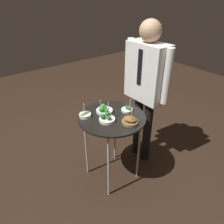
{
  "coord_description": "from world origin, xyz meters",
  "views": [
    {
      "loc": [
        1.42,
        -1.11,
        1.87
      ],
      "look_at": [
        0.0,
        0.0,
        0.82
      ],
      "focal_mm": 35.0,
      "sensor_mm": 36.0,
      "label": 1
    }
  ],
  "objects_px": {
    "bowl_broccoli_mid_right": "(107,119)",
    "waiter_figure": "(146,79)",
    "serving_cart": "(112,122)",
    "bowl_broccoli_front_right": "(104,110)",
    "bowl_roast_front_left": "(130,121)",
    "bowl_broccoli_back_right": "(127,109)",
    "bowl_asparagus_back_left": "(85,115)"
  },
  "relations": [
    {
      "from": "bowl_broccoli_front_right",
      "to": "bowl_broccoli_back_right",
      "type": "bearing_deg",
      "value": 58.22
    },
    {
      "from": "bowl_broccoli_back_right",
      "to": "bowl_broccoli_mid_right",
      "type": "bearing_deg",
      "value": -85.34
    },
    {
      "from": "bowl_broccoli_mid_right",
      "to": "waiter_figure",
      "type": "distance_m",
      "value": 0.63
    },
    {
      "from": "serving_cart",
      "to": "bowl_broccoli_front_right",
      "type": "bearing_deg",
      "value": -173.59
    },
    {
      "from": "bowl_broccoli_mid_right",
      "to": "bowl_broccoli_front_right",
      "type": "relative_size",
      "value": 1.09
    },
    {
      "from": "bowl_broccoli_front_right",
      "to": "waiter_figure",
      "type": "distance_m",
      "value": 0.56
    },
    {
      "from": "bowl_broccoli_front_right",
      "to": "bowl_roast_front_left",
      "type": "bearing_deg",
      "value": 12.52
    },
    {
      "from": "serving_cart",
      "to": "bowl_asparagus_back_left",
      "type": "xyz_separation_m",
      "value": [
        -0.16,
        -0.21,
        0.08
      ]
    },
    {
      "from": "bowl_broccoli_mid_right",
      "to": "bowl_broccoli_back_right",
      "type": "xyz_separation_m",
      "value": [
        -0.02,
        0.27,
        -0.01
      ]
    },
    {
      "from": "serving_cart",
      "to": "bowl_broccoli_back_right",
      "type": "xyz_separation_m",
      "value": [
        0.01,
        0.19,
        0.08
      ]
    },
    {
      "from": "bowl_broccoli_back_right",
      "to": "bowl_broccoli_front_right",
      "type": "height_order",
      "value": "bowl_broccoli_front_right"
    },
    {
      "from": "waiter_figure",
      "to": "bowl_broccoli_back_right",
      "type": "bearing_deg",
      "value": -79.53
    },
    {
      "from": "serving_cart",
      "to": "waiter_figure",
      "type": "xyz_separation_m",
      "value": [
        -0.05,
        0.5,
        0.31
      ]
    },
    {
      "from": "bowl_roast_front_left",
      "to": "waiter_figure",
      "type": "relative_size",
      "value": 0.1
    },
    {
      "from": "bowl_broccoli_front_right",
      "to": "bowl_roast_front_left",
      "type": "relative_size",
      "value": 1.07
    },
    {
      "from": "bowl_broccoli_back_right",
      "to": "bowl_asparagus_back_left",
      "type": "bearing_deg",
      "value": -112.97
    },
    {
      "from": "bowl_asparagus_back_left",
      "to": "bowl_broccoli_mid_right",
      "type": "bearing_deg",
      "value": 32.3
    },
    {
      "from": "bowl_broccoli_front_right",
      "to": "bowl_roast_front_left",
      "type": "distance_m",
      "value": 0.32
    },
    {
      "from": "bowl_asparagus_back_left",
      "to": "serving_cart",
      "type": "bearing_deg",
      "value": 52.64
    },
    {
      "from": "bowl_roast_front_left",
      "to": "bowl_asparagus_back_left",
      "type": "bearing_deg",
      "value": -143.4
    },
    {
      "from": "serving_cart",
      "to": "bowl_asparagus_back_left",
      "type": "bearing_deg",
      "value": -127.36
    },
    {
      "from": "bowl_broccoli_mid_right",
      "to": "waiter_figure",
      "type": "relative_size",
      "value": 0.11
    },
    {
      "from": "bowl_broccoli_mid_right",
      "to": "waiter_figure",
      "type": "xyz_separation_m",
      "value": [
        -0.08,
        0.58,
        0.22
      ]
    },
    {
      "from": "bowl_broccoli_mid_right",
      "to": "bowl_broccoli_back_right",
      "type": "distance_m",
      "value": 0.27
    },
    {
      "from": "serving_cart",
      "to": "bowl_broccoli_front_right",
      "type": "xyz_separation_m",
      "value": [
        -0.11,
        -0.01,
        0.09
      ]
    },
    {
      "from": "serving_cart",
      "to": "bowl_broccoli_mid_right",
      "type": "bearing_deg",
      "value": -70.04
    },
    {
      "from": "bowl_broccoli_front_right",
      "to": "waiter_figure",
      "type": "relative_size",
      "value": 0.1
    },
    {
      "from": "bowl_roast_front_left",
      "to": "serving_cart",
      "type": "bearing_deg",
      "value": -164.01
    },
    {
      "from": "bowl_asparagus_back_left",
      "to": "bowl_broccoli_front_right",
      "type": "distance_m",
      "value": 0.2
    },
    {
      "from": "serving_cart",
      "to": "bowl_broccoli_front_right",
      "type": "height_order",
      "value": "bowl_broccoli_front_right"
    },
    {
      "from": "serving_cart",
      "to": "bowl_asparagus_back_left",
      "type": "relative_size",
      "value": 6.08
    },
    {
      "from": "bowl_asparagus_back_left",
      "to": "waiter_figure",
      "type": "distance_m",
      "value": 0.75
    }
  ]
}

